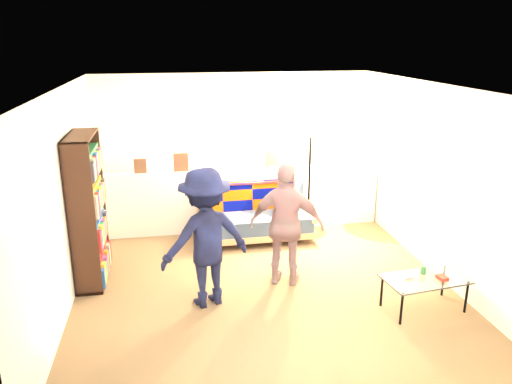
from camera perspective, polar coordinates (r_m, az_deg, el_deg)
ground at (r=6.39m, az=0.64°, el=-10.10°), size 5.00×5.00×0.00m
room_shell at (r=6.26m, az=-0.11°, el=5.62°), size 4.60×5.05×2.45m
half_wall_ledge at (r=7.84m, az=-1.79°, el=-0.83°), size 4.45×0.15×1.00m
ledge_decor at (r=7.60m, az=-3.50°, el=3.88°), size 2.97×0.02×0.45m
futon_sofa at (r=7.55m, az=-0.06°, el=-2.81°), size 1.73×0.87×0.74m
bookshelf at (r=6.44m, az=-18.63°, el=-2.44°), size 0.31×0.93×1.85m
coffee_table at (r=5.93m, az=18.79°, el=-9.52°), size 0.97×0.61×0.47m
floor_lamp at (r=7.60m, az=6.14°, el=3.43°), size 0.37×0.30×1.59m
person_left at (r=5.60m, az=-5.78°, el=-5.25°), size 1.17×0.89×1.60m
person_right at (r=6.04m, az=3.52°, el=-3.79°), size 0.97×0.68×1.53m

